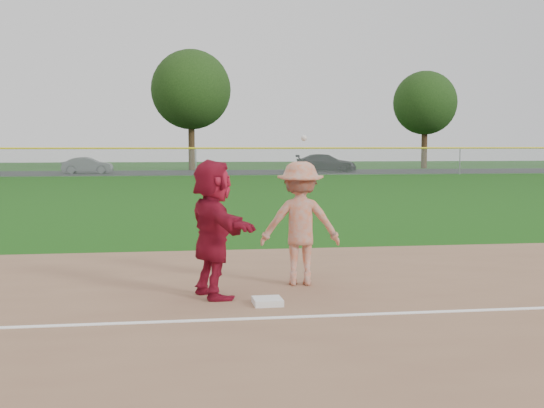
{
  "coord_description": "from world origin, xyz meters",
  "views": [
    {
      "loc": [
        -1.56,
        -9.35,
        2.26
      ],
      "look_at": [
        0.0,
        1.5,
        1.3
      ],
      "focal_mm": 45.0,
      "sensor_mm": 36.0,
      "label": 1
    }
  ],
  "objects": [
    {
      "name": "tree_3",
      "position": [
        22.0,
        52.8,
        6.16
      ],
      "size": [
        6.0,
        6.0,
        9.19
      ],
      "color": "#342113",
      "rests_on": "ground"
    },
    {
      "name": "ground",
      "position": [
        0.0,
        0.0,
        0.0
      ],
      "size": [
        160.0,
        160.0,
        0.0
      ],
      "primitive_type": "plane",
      "color": "#15470D",
      "rests_on": "ground"
    },
    {
      "name": "base_runner",
      "position": [
        -1.01,
        0.55,
        1.03
      ],
      "size": [
        1.14,
        1.97,
        2.03
      ],
      "primitive_type": "imported",
      "rotation": [
        0.0,
        0.0,
        1.88
      ],
      "color": "maroon",
      "rests_on": "infield_dirt"
    },
    {
      "name": "first_base_play",
      "position": [
        0.42,
        1.27,
        1.01
      ],
      "size": [
        1.36,
        1.16,
        2.38
      ],
      "color": "#A0A1A3",
      "rests_on": "infield_dirt"
    },
    {
      "name": "first_base",
      "position": [
        -0.29,
        -0.04,
        0.06
      ],
      "size": [
        0.41,
        0.41,
        0.09
      ],
      "primitive_type": "cube",
      "rotation": [
        0.0,
        0.0,
        0.03
      ],
      "color": "white",
      "rests_on": "infield_dirt"
    },
    {
      "name": "outfield_fence",
      "position": [
        0.0,
        40.0,
        1.96
      ],
      "size": [
        110.0,
        0.12,
        110.0
      ],
      "color": "#999EA0",
      "rests_on": "ground"
    },
    {
      "name": "car_mid",
      "position": [
        -8.24,
        45.2,
        0.64
      ],
      "size": [
        3.88,
        1.43,
        1.27
      ],
      "primitive_type": "imported",
      "rotation": [
        0.0,
        0.0,
        1.55
      ],
      "color": "#4F5256",
      "rests_on": "parking_asphalt"
    },
    {
      "name": "foul_line",
      "position": [
        0.0,
        -0.8,
        0.03
      ],
      "size": [
        60.0,
        0.1,
        0.01
      ],
      "primitive_type": "cube",
      "color": "white",
      "rests_on": "infield_dirt"
    },
    {
      "name": "parking_asphalt",
      "position": [
        0.0,
        46.0,
        0.01
      ],
      "size": [
        120.0,
        10.0,
        0.01
      ],
      "primitive_type": "cube",
      "color": "black",
      "rests_on": "ground"
    },
    {
      "name": "car_right",
      "position": [
        10.83,
        45.64,
        0.74
      ],
      "size": [
        5.3,
        2.84,
        1.46
      ],
      "primitive_type": "imported",
      "rotation": [
        0.0,
        0.0,
        1.41
      ],
      "color": "black",
      "rests_on": "parking_asphalt"
    },
    {
      "name": "tree_2",
      "position": [
        0.0,
        51.5,
        7.06
      ],
      "size": [
        7.0,
        7.0,
        10.58
      ],
      "color": "#342513",
      "rests_on": "ground"
    }
  ]
}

